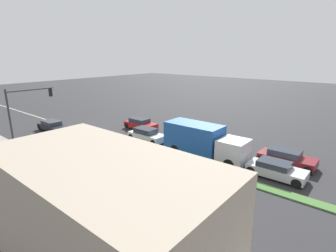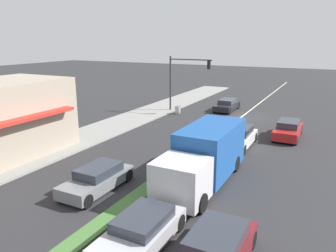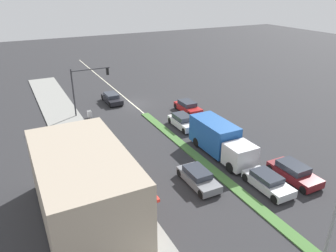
{
  "view_description": "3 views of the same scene",
  "coord_description": "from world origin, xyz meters",
  "px_view_note": "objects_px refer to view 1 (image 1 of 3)",
  "views": [
    {
      "loc": [
        16.53,
        27.79,
        8.77
      ],
      "look_at": [
        -1.64,
        12.81,
        2.33
      ],
      "focal_mm": 28.0,
      "sensor_mm": 36.0,
      "label": 1
    },
    {
      "loc": [
        -7.9,
        31.55,
        7.34
      ],
      "look_at": [
        1.43,
        13.45,
        1.96
      ],
      "focal_mm": 35.0,
      "sensor_mm": 36.0,
      "label": 2
    },
    {
      "loc": [
        14.18,
        38.02,
        14.5
      ],
      "look_at": [
        1.29,
        12.73,
        2.08
      ],
      "focal_mm": 35.0,
      "sensor_mm": 36.0,
      "label": 3
    }
  ],
  "objects_px": {
    "pedestrian": "(55,184)",
    "delivery_truck": "(202,141)",
    "traffic_signal_main": "(24,106)",
    "warning_aframe_sign": "(33,143)",
    "van_white": "(147,135)",
    "suv_grey": "(210,179)",
    "sedan_maroon": "(286,158)",
    "hatchback_red": "(141,124)",
    "sedan_silver": "(276,170)",
    "sedan_dark": "(52,126)"
  },
  "relations": [
    {
      "from": "warning_aframe_sign",
      "to": "van_white",
      "type": "height_order",
      "value": "van_white"
    },
    {
      "from": "sedan_silver",
      "to": "sedan_dark",
      "type": "relative_size",
      "value": 0.98
    },
    {
      "from": "sedan_maroon",
      "to": "delivery_truck",
      "type": "bearing_deg",
      "value": -66.12
    },
    {
      "from": "warning_aframe_sign",
      "to": "van_white",
      "type": "bearing_deg",
      "value": 138.59
    },
    {
      "from": "van_white",
      "to": "sedan_dark",
      "type": "xyz_separation_m",
      "value": [
        4.4,
        -11.24,
        -0.06
      ]
    },
    {
      "from": "pedestrian",
      "to": "warning_aframe_sign",
      "type": "xyz_separation_m",
      "value": [
        -3.5,
        -10.98,
        -0.59
      ]
    },
    {
      "from": "pedestrian",
      "to": "delivery_truck",
      "type": "bearing_deg",
      "value": 164.91
    },
    {
      "from": "traffic_signal_main",
      "to": "warning_aframe_sign",
      "type": "height_order",
      "value": "traffic_signal_main"
    },
    {
      "from": "warning_aframe_sign",
      "to": "sedan_silver",
      "type": "height_order",
      "value": "sedan_silver"
    },
    {
      "from": "traffic_signal_main",
      "to": "pedestrian",
      "type": "height_order",
      "value": "traffic_signal_main"
    },
    {
      "from": "van_white",
      "to": "hatchback_red",
      "type": "height_order",
      "value": "van_white"
    },
    {
      "from": "sedan_maroon",
      "to": "traffic_signal_main",
      "type": "bearing_deg",
      "value": -62.69
    },
    {
      "from": "van_white",
      "to": "sedan_maroon",
      "type": "height_order",
      "value": "van_white"
    },
    {
      "from": "van_white",
      "to": "suv_grey",
      "type": "height_order",
      "value": "van_white"
    },
    {
      "from": "pedestrian",
      "to": "van_white",
      "type": "relative_size",
      "value": 0.42
    },
    {
      "from": "hatchback_red",
      "to": "sedan_dark",
      "type": "relative_size",
      "value": 1.0
    },
    {
      "from": "pedestrian",
      "to": "sedan_dark",
      "type": "distance_m",
      "value": 16.62
    },
    {
      "from": "suv_grey",
      "to": "sedan_dark",
      "type": "height_order",
      "value": "suv_grey"
    },
    {
      "from": "pedestrian",
      "to": "delivery_truck",
      "type": "height_order",
      "value": "delivery_truck"
    },
    {
      "from": "traffic_signal_main",
      "to": "hatchback_red",
      "type": "height_order",
      "value": "traffic_signal_main"
    },
    {
      "from": "pedestrian",
      "to": "sedan_maroon",
      "type": "relative_size",
      "value": 0.39
    },
    {
      "from": "sedan_maroon",
      "to": "hatchback_red",
      "type": "height_order",
      "value": "hatchback_red"
    },
    {
      "from": "van_white",
      "to": "sedan_maroon",
      "type": "bearing_deg",
      "value": 102.05
    },
    {
      "from": "warning_aframe_sign",
      "to": "hatchback_red",
      "type": "relative_size",
      "value": 0.2
    },
    {
      "from": "pedestrian",
      "to": "van_white",
      "type": "height_order",
      "value": "pedestrian"
    },
    {
      "from": "traffic_signal_main",
      "to": "sedan_silver",
      "type": "relative_size",
      "value": 1.37
    },
    {
      "from": "hatchback_red",
      "to": "sedan_silver",
      "type": "xyz_separation_m",
      "value": [
        2.8,
        16.93,
        -0.04
      ]
    },
    {
      "from": "traffic_signal_main",
      "to": "delivery_truck",
      "type": "xyz_separation_m",
      "value": [
        -8.32,
        15.22,
        -2.43
      ]
    },
    {
      "from": "warning_aframe_sign",
      "to": "suv_grey",
      "type": "bearing_deg",
      "value": 102.72
    },
    {
      "from": "delivery_truck",
      "to": "sedan_maroon",
      "type": "height_order",
      "value": "delivery_truck"
    },
    {
      "from": "pedestrian",
      "to": "van_white",
      "type": "bearing_deg",
      "value": -163.17
    },
    {
      "from": "pedestrian",
      "to": "warning_aframe_sign",
      "type": "distance_m",
      "value": 11.54
    },
    {
      "from": "van_white",
      "to": "sedan_dark",
      "type": "distance_m",
      "value": 12.07
    },
    {
      "from": "sedan_silver",
      "to": "hatchback_red",
      "type": "bearing_deg",
      "value": -99.39
    },
    {
      "from": "warning_aframe_sign",
      "to": "sedan_dark",
      "type": "bearing_deg",
      "value": -135.91
    },
    {
      "from": "warning_aframe_sign",
      "to": "sedan_maroon",
      "type": "relative_size",
      "value": 0.19
    },
    {
      "from": "traffic_signal_main",
      "to": "delivery_truck",
      "type": "bearing_deg",
      "value": 118.68
    },
    {
      "from": "pedestrian",
      "to": "warning_aframe_sign",
      "type": "bearing_deg",
      "value": -107.67
    },
    {
      "from": "pedestrian",
      "to": "delivery_truck",
      "type": "relative_size",
      "value": 0.23
    },
    {
      "from": "van_white",
      "to": "sedan_silver",
      "type": "xyz_separation_m",
      "value": [
        -0.0,
        13.18,
        -0.06
      ]
    },
    {
      "from": "delivery_truck",
      "to": "sedan_silver",
      "type": "distance_m",
      "value": 6.45
    },
    {
      "from": "sedan_silver",
      "to": "sedan_dark",
      "type": "height_order",
      "value": "same"
    },
    {
      "from": "warning_aframe_sign",
      "to": "hatchback_red",
      "type": "height_order",
      "value": "hatchback_red"
    },
    {
      "from": "van_white",
      "to": "sedan_silver",
      "type": "bearing_deg",
      "value": 90.0
    },
    {
      "from": "suv_grey",
      "to": "warning_aframe_sign",
      "type": "bearing_deg",
      "value": -77.28
    },
    {
      "from": "traffic_signal_main",
      "to": "suv_grey",
      "type": "relative_size",
      "value": 1.36
    },
    {
      "from": "traffic_signal_main",
      "to": "sedan_dark",
      "type": "distance_m",
      "value": 5.85
    },
    {
      "from": "van_white",
      "to": "sedan_dark",
      "type": "relative_size",
      "value": 0.98
    },
    {
      "from": "pedestrian",
      "to": "suv_grey",
      "type": "xyz_separation_m",
      "value": [
        -7.48,
        6.65,
        -0.42
      ]
    },
    {
      "from": "suv_grey",
      "to": "traffic_signal_main",
      "type": "bearing_deg",
      "value": -78.13
    }
  ]
}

